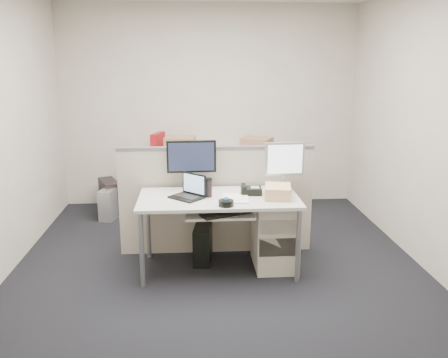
{
  "coord_description": "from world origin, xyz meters",
  "views": [
    {
      "loc": [
        -0.23,
        -4.25,
        2.0
      ],
      "look_at": [
        0.06,
        0.15,
        0.86
      ],
      "focal_mm": 38.0,
      "sensor_mm": 36.0,
      "label": 1
    }
  ],
  "objects": [
    {
      "name": "sticky_pad",
      "position": [
        0.18,
        -0.18,
        0.74
      ],
      "size": [
        0.08,
        0.08,
        0.01
      ],
      "primitive_type": "cube",
      "rotation": [
        0.0,
        0.0,
        -0.06
      ],
      "color": "#F3F340",
      "rests_on": "desk"
    },
    {
      "name": "keyboard",
      "position": [
        0.05,
        -0.22,
        0.64
      ],
      "size": [
        0.48,
        0.34,
        0.03
      ],
      "primitive_type": "cube",
      "rotation": [
        0.0,
        0.0,
        0.42
      ],
      "color": "black",
      "rests_on": "keyboard_tray"
    },
    {
      "name": "travel_mug",
      "position": [
        -0.1,
        0.02,
        0.81
      ],
      "size": [
        0.1,
        0.1,
        0.17
      ],
      "primitive_type": "cylinder",
      "rotation": [
        0.0,
        0.0,
        0.27
      ],
      "color": "black",
      "rests_on": "desk"
    },
    {
      "name": "wall_front",
      "position": [
        0.0,
        -2.25,
        1.35
      ],
      "size": [
        4.0,
        0.02,
        2.7
      ],
      "primitive_type": "cube",
      "color": "beige",
      "rests_on": "ground"
    },
    {
      "name": "desk",
      "position": [
        0.0,
        0.0,
        0.66
      ],
      "size": [
        1.5,
        0.75,
        0.73
      ],
      "color": "#B1ACA5",
      "rests_on": "floor"
    },
    {
      "name": "pc_tower_desk",
      "position": [
        -0.15,
        0.2,
        0.19
      ],
      "size": [
        0.21,
        0.41,
        0.37
      ],
      "primitive_type": "cube",
      "rotation": [
        0.0,
        0.0,
        -0.13
      ],
      "color": "black",
      "rests_on": "floor"
    },
    {
      "name": "cardboard_box_left",
      "position": [
        -0.4,
        1.81,
        0.86
      ],
      "size": [
        0.41,
        0.33,
        0.29
      ],
      "primitive_type": "cube",
      "rotation": [
        0.0,
        0.0,
        -0.11
      ],
      "color": "#9B6C48",
      "rests_on": "back_counter"
    },
    {
      "name": "wall_right",
      "position": [
        2.0,
        0.0,
        1.35
      ],
      "size": [
        0.02,
        4.5,
        2.7
      ],
      "primitive_type": "cube",
      "color": "beige",
      "rests_on": "ground"
    },
    {
      "name": "floor",
      "position": [
        0.0,
        0.0,
        -0.01
      ],
      "size": [
        4.0,
        4.5,
        0.01
      ],
      "primitive_type": "cube",
      "color": "black",
      "rests_on": "ground"
    },
    {
      "name": "pc_tower_spare_silver",
      "position": [
        -1.3,
        1.63,
        0.19
      ],
      "size": [
        0.26,
        0.44,
        0.39
      ],
      "primitive_type": "cube",
      "rotation": [
        0.0,
        0.0,
        -0.24
      ],
      "color": "#B7B7BC",
      "rests_on": "floor"
    },
    {
      "name": "keyboard_tray",
      "position": [
        0.0,
        -0.18,
        0.62
      ],
      "size": [
        0.62,
        0.32,
        0.02
      ],
      "primitive_type": "cube",
      "color": "#B1ACA5",
      "rests_on": "desk"
    },
    {
      "name": "trackball",
      "position": [
        0.05,
        -0.28,
        0.76
      ],
      "size": [
        0.17,
        0.17,
        0.05
      ],
      "primitive_type": "cylinder",
      "rotation": [
        0.0,
        0.0,
        0.3
      ],
      "color": "black",
      "rests_on": "desk"
    },
    {
      "name": "banana",
      "position": [
        0.28,
        0.1,
        0.75
      ],
      "size": [
        0.17,
        0.11,
        0.04
      ],
      "primitive_type": "ellipsoid",
      "rotation": [
        0.0,
        0.0,
        0.43
      ],
      "color": "yellow",
      "rests_on": "desk"
    },
    {
      "name": "manila_folders",
      "position": [
        0.55,
        -0.05,
        0.79
      ],
      "size": [
        0.28,
        0.34,
        0.11
      ],
      "primitive_type": "cube",
      "rotation": [
        0.0,
        0.0,
        -0.17
      ],
      "color": "tan",
      "rests_on": "desk"
    },
    {
      "name": "red_binder",
      "position": [
        -0.7,
        2.03,
        0.87
      ],
      "size": [
        0.18,
        0.33,
        0.31
      ],
      "primitive_type": "cube",
      "rotation": [
        0.0,
        0.0,
        -0.34
      ],
      "color": "maroon",
      "rests_on": "back_counter"
    },
    {
      "name": "cellphone",
      "position": [
        -0.15,
        0.2,
        0.74
      ],
      "size": [
        0.08,
        0.12,
        0.01
      ],
      "primitive_type": "cube",
      "rotation": [
        0.0,
        0.0,
        0.23
      ],
      "color": "black",
      "rests_on": "desk"
    },
    {
      "name": "monitor_small",
      "position": [
        0.65,
        0.18,
        0.97
      ],
      "size": [
        0.4,
        0.22,
        0.47
      ],
      "primitive_type": "cube",
      "rotation": [
        0.0,
        0.0,
        0.07
      ],
      "color": "#B7B7BC",
      "rests_on": "desk"
    },
    {
      "name": "pc_tower_spare_dark",
      "position": [
        -1.34,
        1.84,
        0.22
      ],
      "size": [
        0.35,
        0.5,
        0.43
      ],
      "primitive_type": "cube",
      "rotation": [
        0.0,
        0.0,
        0.39
      ],
      "color": "black",
      "rests_on": "floor"
    },
    {
      "name": "back_counter",
      "position": [
        0.0,
        1.93,
        0.36
      ],
      "size": [
        2.0,
        0.6,
        0.72
      ],
      "primitive_type": "cube",
      "color": "beige",
      "rests_on": "floor"
    },
    {
      "name": "paper_stack",
      "position": [
        0.15,
        -0.08,
        0.74
      ],
      "size": [
        0.26,
        0.32,
        0.01
      ],
      "primitive_type": "cube",
      "rotation": [
        0.0,
        0.0,
        -0.07
      ],
      "color": "silver",
      "rests_on": "desk"
    },
    {
      "name": "cardboard_box_right",
      "position": [
        0.6,
        1.81,
        0.85
      ],
      "size": [
        0.46,
        0.43,
        0.27
      ],
      "primitive_type": "cube",
      "rotation": [
        0.0,
        0.0,
        -0.5
      ],
      "color": "#9B6C48",
      "rests_on": "back_counter"
    },
    {
      "name": "cubicle_partition",
      "position": [
        0.0,
        0.45,
        0.55
      ],
      "size": [
        2.0,
        0.06,
        1.1
      ],
      "primitive_type": "cube",
      "color": "#A69A85",
      "rests_on": "floor"
    },
    {
      "name": "desk_phone",
      "position": [
        0.32,
        0.08,
        0.76
      ],
      "size": [
        0.2,
        0.17,
        0.06
      ],
      "primitive_type": "cube",
      "rotation": [
        0.0,
        0.0,
        -0.05
      ],
      "color": "black",
      "rests_on": "desk"
    },
    {
      "name": "drawer_pedestal",
      "position": [
        0.55,
        0.05,
        0.33
      ],
      "size": [
        0.4,
        0.55,
        0.65
      ],
      "primitive_type": "cube",
      "color": "beige",
      "rests_on": "floor"
    },
    {
      "name": "wall_back",
      "position": [
        0.0,
        2.25,
        1.35
      ],
      "size": [
        4.0,
        0.02,
        2.7
      ],
      "primitive_type": "cube",
      "color": "beige",
      "rests_on": "ground"
    },
    {
      "name": "monitor_main",
      "position": [
        -0.25,
        0.32,
        0.97
      ],
      "size": [
        0.49,
        0.2,
        0.49
      ],
      "primitive_type": "cube",
      "rotation": [
        0.0,
        0.0,
        0.03
      ],
      "color": "black",
      "rests_on": "desk"
    },
    {
      "name": "laptop",
      "position": [
        -0.3,
        -0.02,
        0.84
      ],
      "size": [
        0.36,
        0.36,
        0.22
      ],
      "primitive_type": "cube",
      "rotation": [
        0.0,
        0.0,
        -0.75
      ],
      "color": "black",
      "rests_on": "desk"
    }
  ]
}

